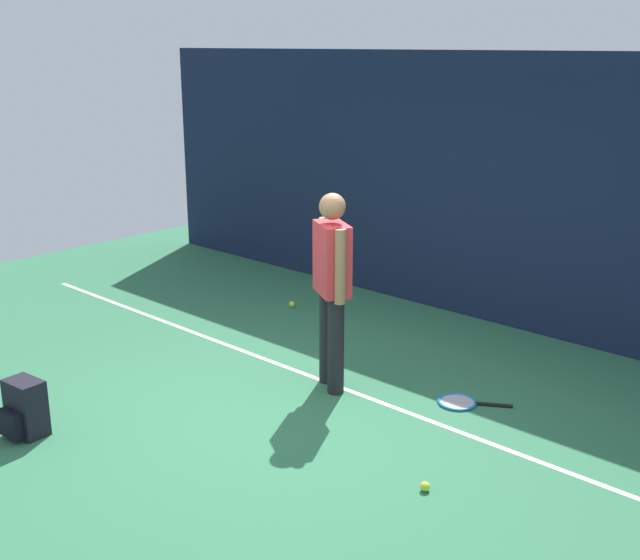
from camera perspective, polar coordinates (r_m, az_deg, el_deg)
ground_plane at (r=6.61m, az=-2.38°, el=-9.08°), size 12.00×12.00×0.00m
back_fence at (r=8.47m, az=12.07°, el=6.29°), size 10.00×0.10×2.79m
court_line at (r=7.00m, az=1.05°, el=-7.53°), size 9.00×0.05×0.00m
tennis_player at (r=6.63m, az=0.85°, el=-0.00°), size 0.47×0.39×1.70m
tennis_racket at (r=6.76m, az=10.03°, el=-8.61°), size 0.61×0.47×0.03m
backpack at (r=6.48m, az=-20.40°, el=-8.66°), size 0.32×0.30×0.44m
tennis_ball_near_player at (r=5.51m, az=7.53°, el=-14.44°), size 0.07×0.07×0.07m
tennis_ball_by_fence at (r=8.99m, az=-2.01°, el=-1.75°), size 0.07×0.07×0.07m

